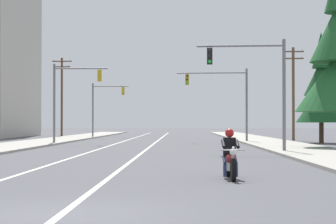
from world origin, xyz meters
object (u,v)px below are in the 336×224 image
at_px(utility_pole_left_far, 62,94).
at_px(conifer_tree_right_verge_far, 321,92).
at_px(traffic_signal_near_right, 259,78).
at_px(utility_pole_right_far, 293,90).
at_px(traffic_signal_near_left, 69,92).
at_px(traffic_signal_mid_right, 226,93).
at_px(traffic_signal_mid_left, 103,102).
at_px(motorcycle_with_rider, 230,159).

height_order(utility_pole_left_far, conifer_tree_right_verge_far, utility_pole_left_far).
xyz_separation_m(traffic_signal_near_right, utility_pole_right_far, (6.33, 24.85, 0.62)).
bearing_deg(traffic_signal_near_right, utility_pole_left_far, 114.90).
xyz_separation_m(traffic_signal_near_right, traffic_signal_near_left, (-12.85, 13.96, -0.04)).
bearing_deg(traffic_signal_mid_right, conifer_tree_right_verge_far, -11.76).
xyz_separation_m(traffic_signal_near_right, conifer_tree_right_verge_far, (7.15, 16.81, 0.04)).
height_order(traffic_signal_near_left, traffic_signal_mid_right, same).
bearing_deg(traffic_signal_mid_right, utility_pole_right_far, 43.49).
distance_m(traffic_signal_mid_left, conifer_tree_right_verge_far, 28.84).
height_order(traffic_signal_near_left, conifer_tree_right_verge_far, conifer_tree_right_verge_far).
bearing_deg(utility_pole_left_far, utility_pole_right_far, -30.60).
xyz_separation_m(motorcycle_with_rider, traffic_signal_near_left, (-10.04, 29.90, 3.47)).
relative_size(traffic_signal_near_right, traffic_signal_mid_left, 1.00).
distance_m(motorcycle_with_rider, utility_pole_left_far, 57.65).
bearing_deg(traffic_signal_near_right, traffic_signal_near_left, 132.62).
distance_m(traffic_signal_mid_left, utility_pole_right_far, 23.13).
relative_size(traffic_signal_mid_left, conifer_tree_right_verge_far, 0.69).
bearing_deg(conifer_tree_right_verge_far, traffic_signal_near_left, -171.90).
bearing_deg(traffic_signal_near_right, traffic_signal_mid_left, 109.43).
distance_m(traffic_signal_near_right, traffic_signal_mid_left, 39.54).
relative_size(utility_pole_left_far, conifer_tree_right_verge_far, 1.03).
bearing_deg(traffic_signal_near_right, traffic_signal_mid_right, 91.47).
bearing_deg(traffic_signal_mid_right, traffic_signal_mid_left, 123.86).
xyz_separation_m(traffic_signal_near_left, utility_pole_left_far, (-5.45, 25.45, 0.98)).
relative_size(traffic_signal_mid_right, utility_pole_left_far, 0.66).
xyz_separation_m(traffic_signal_mid_right, utility_pole_right_far, (6.81, 6.46, 0.56)).
bearing_deg(motorcycle_with_rider, traffic_signal_mid_left, 101.00).
distance_m(motorcycle_with_rider, traffic_signal_mid_right, 34.60).
bearing_deg(traffic_signal_mid_right, utility_pole_left_far, 130.29).
distance_m(motorcycle_with_rider, traffic_signal_near_left, 31.73).
relative_size(traffic_signal_near_left, traffic_signal_mid_left, 1.00).
bearing_deg(traffic_signal_near_right, motorcycle_with_rider, -99.99).
height_order(motorcycle_with_rider, traffic_signal_near_left, traffic_signal_near_left).
xyz_separation_m(traffic_signal_mid_left, conifer_tree_right_verge_far, (20.31, -20.49, 0.09)).
relative_size(traffic_signal_near_left, conifer_tree_right_verge_far, 0.69).
bearing_deg(conifer_tree_right_verge_far, utility_pole_right_far, 95.80).
relative_size(motorcycle_with_rider, traffic_signal_near_right, 0.35).
bearing_deg(conifer_tree_right_verge_far, utility_pole_left_far, 138.38).
height_order(traffic_signal_mid_right, traffic_signal_mid_left, same).
distance_m(traffic_signal_near_left, utility_pole_right_far, 22.07).
bearing_deg(utility_pole_right_far, motorcycle_with_rider, -102.63).
distance_m(motorcycle_with_rider, traffic_signal_near_right, 16.56).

